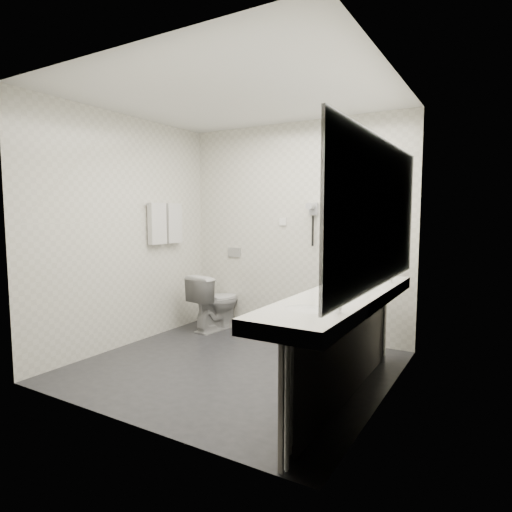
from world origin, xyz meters
The scene contains 31 objects.
floor centered at (0.00, 0.00, 0.00)m, with size 2.80×2.80×0.00m, color #232327.
ceiling centered at (0.00, 0.00, 2.50)m, with size 2.80×2.80×0.00m, color silver.
wall_back centered at (0.00, 1.30, 1.25)m, with size 2.80×2.80×0.00m, color silver.
wall_front centered at (0.00, -1.30, 1.25)m, with size 2.80×2.80×0.00m, color silver.
wall_left centered at (-1.40, 0.00, 1.25)m, with size 2.60×2.60×0.00m, color silver.
wall_right centered at (1.40, 0.00, 1.25)m, with size 2.60×2.60×0.00m, color silver.
vanity_counter centered at (1.12, -0.20, 0.80)m, with size 0.55×2.20×0.10m, color white.
vanity_panel centered at (1.15, -0.20, 0.38)m, with size 0.03×2.15×0.75m, color gray.
vanity_post_near centered at (1.18, -1.24, 0.38)m, with size 0.06×0.06×0.75m, color silver.
vanity_post_far centered at (1.18, 0.84, 0.38)m, with size 0.06×0.06×0.75m, color silver.
mirror centered at (1.39, -0.20, 1.45)m, with size 0.02×2.20×1.05m, color #B2BCC6.
basin_near centered at (1.12, -0.85, 0.83)m, with size 0.40×0.31×0.05m, color white.
basin_far centered at (1.12, 0.45, 0.83)m, with size 0.40×0.31×0.05m, color white.
faucet_near centered at (1.32, -0.85, 0.92)m, with size 0.04×0.04×0.15m, color silver.
faucet_far centered at (1.32, 0.45, 0.92)m, with size 0.04×0.04×0.15m, color silver.
soap_bottle_a centered at (1.22, -0.06, 0.90)m, with size 0.05×0.05×0.11m, color silver.
soap_bottle_c centered at (1.20, -0.19, 0.91)m, with size 0.04×0.04×0.11m, color silver.
glass_left centered at (1.23, 0.05, 0.91)m, with size 0.06×0.06×0.11m, color silver.
glass_right centered at (1.22, 0.10, 0.91)m, with size 0.07×0.07×0.12m, color silver.
toilet centered at (-0.93, 0.98, 0.35)m, with size 0.39×0.69×0.70m, color white.
flush_plate centered at (-0.85, 1.29, 0.95)m, with size 0.18×0.02×0.12m, color #B2B5BA.
pedal_bin centered at (0.01, 1.04, 0.13)m, with size 0.19×0.19×0.27m, color #B2B5BA.
bin_lid centered at (0.01, 1.04, 0.27)m, with size 0.19×0.19×0.01m, color #B2B5BA.
towel_rail centered at (-1.35, 0.55, 1.55)m, with size 0.02×0.02×0.62m, color silver.
towel_near centered at (-1.34, 0.41, 1.33)m, with size 0.07×0.24×0.48m, color silver.
towel_far centered at (-1.34, 0.69, 1.33)m, with size 0.07×0.24×0.48m, color silver.
dryer_cradle centered at (0.25, 1.27, 1.50)m, with size 0.10×0.04×0.14m, color #98999E.
dryer_barrel centered at (0.25, 1.20, 1.53)m, with size 0.08×0.08×0.14m, color #98999E.
dryer_cord centered at (0.25, 1.26, 1.25)m, with size 0.02×0.02×0.35m, color black.
switch_plate_a centered at (-0.15, 1.29, 1.35)m, with size 0.09×0.02×0.09m, color white.
switch_plate_b centered at (0.55, 1.29, 1.35)m, with size 0.09×0.02×0.09m, color white.
Camera 1 is at (2.18, -3.28, 1.45)m, focal length 29.94 mm.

